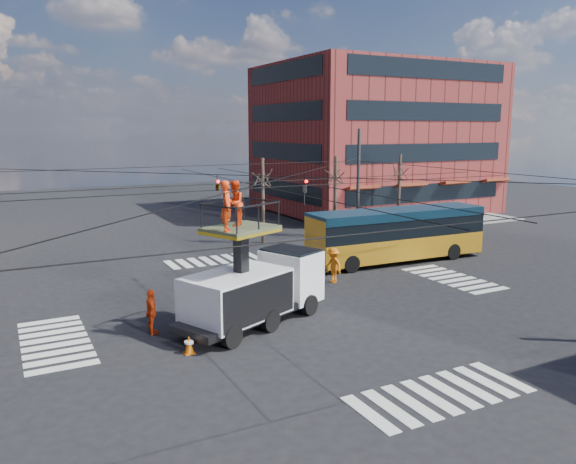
{
  "coord_description": "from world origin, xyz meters",
  "views": [
    {
      "loc": [
        -11.46,
        -21.98,
        7.97
      ],
      "look_at": [
        0.65,
        1.3,
        3.14
      ],
      "focal_mm": 35.0,
      "sensor_mm": 36.0,
      "label": 1
    }
  ],
  "objects_px": {
    "city_bus": "(397,233)",
    "traffic_cone": "(189,345)",
    "utility_truck": "(255,276)",
    "worker_ground": "(152,312)",
    "flagger": "(333,265)"
  },
  "relations": [
    {
      "from": "utility_truck",
      "to": "city_bus",
      "type": "height_order",
      "value": "utility_truck"
    },
    {
      "from": "city_bus",
      "to": "traffic_cone",
      "type": "height_order",
      "value": "city_bus"
    },
    {
      "from": "city_bus",
      "to": "worker_ground",
      "type": "relative_size",
      "value": 6.32
    },
    {
      "from": "traffic_cone",
      "to": "worker_ground",
      "type": "relative_size",
      "value": 0.36
    },
    {
      "from": "city_bus",
      "to": "traffic_cone",
      "type": "bearing_deg",
      "value": -151.18
    },
    {
      "from": "traffic_cone",
      "to": "flagger",
      "type": "height_order",
      "value": "flagger"
    },
    {
      "from": "utility_truck",
      "to": "city_bus",
      "type": "relative_size",
      "value": 0.64
    },
    {
      "from": "utility_truck",
      "to": "flagger",
      "type": "xyz_separation_m",
      "value": [
        6.16,
        3.77,
        -1.08
      ]
    },
    {
      "from": "utility_truck",
      "to": "flagger",
      "type": "height_order",
      "value": "utility_truck"
    },
    {
      "from": "utility_truck",
      "to": "traffic_cone",
      "type": "height_order",
      "value": "utility_truck"
    },
    {
      "from": "utility_truck",
      "to": "worker_ground",
      "type": "xyz_separation_m",
      "value": [
        -4.15,
        0.65,
        -1.1
      ]
    },
    {
      "from": "city_bus",
      "to": "traffic_cone",
      "type": "relative_size",
      "value": 17.49
    },
    {
      "from": "utility_truck",
      "to": "worker_ground",
      "type": "distance_m",
      "value": 4.34
    },
    {
      "from": "city_bus",
      "to": "worker_ground",
      "type": "distance_m",
      "value": 17.28
    },
    {
      "from": "flagger",
      "to": "traffic_cone",
      "type": "bearing_deg",
      "value": -69.09
    }
  ]
}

